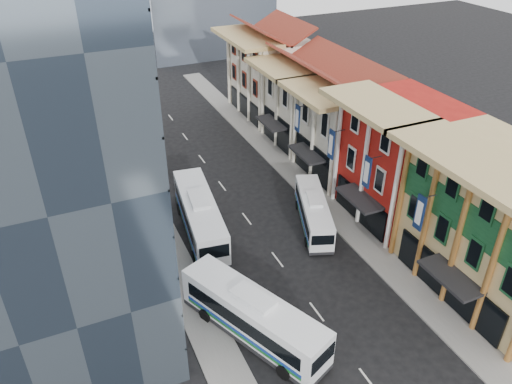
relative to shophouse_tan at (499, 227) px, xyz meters
name	(u,v)px	position (x,y,z in m)	size (l,w,h in m)	color
sidewalk_right	(320,200)	(-5.50, 17.00, -5.92)	(3.00, 90.00, 0.15)	slate
sidewalk_left	(164,239)	(-22.50, 17.00, -5.92)	(3.00, 90.00, 0.15)	slate
shophouse_tan	(499,227)	(0.00, 0.00, 0.00)	(8.00, 14.00, 12.00)	tan
shophouse_red	(401,161)	(0.00, 12.00, 0.00)	(8.00, 10.00, 12.00)	#AE1B13
shophouse_cream_near	(346,132)	(0.00, 21.50, -1.00)	(8.00, 9.00, 10.00)	silver
shophouse_cream_mid	(307,104)	(0.00, 30.50, -1.00)	(8.00, 9.00, 10.00)	silver
shophouse_cream_far	(271,76)	(0.00, 41.00, -0.50)	(8.00, 12.00, 11.00)	silver
office_tower	(32,118)	(-31.00, 14.00, 9.00)	(12.00, 26.00, 30.00)	#39485B
office_block_far	(47,108)	(-30.00, 37.00, 1.00)	(10.00, 18.00, 14.00)	gray
bus_left_near	(253,316)	(-19.50, 2.84, -4.01)	(2.90, 12.39, 3.97)	white
bus_left_far	(200,215)	(-18.94, 16.64, -3.97)	(2.96, 12.64, 4.05)	white
bus_right	(314,211)	(-8.50, 13.38, -4.39)	(2.35, 10.02, 3.21)	white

